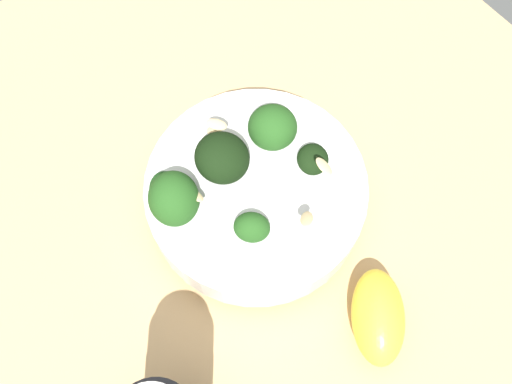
{
  "coord_description": "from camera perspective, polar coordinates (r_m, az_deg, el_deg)",
  "views": [
    {
      "loc": [
        -18.47,
        13.92,
        52.59
      ],
      "look_at": [
        -2.99,
        1.15,
        4.0
      ],
      "focal_mm": 42.73,
      "sensor_mm": 36.0,
      "label": 1
    }
  ],
  "objects": [
    {
      "name": "ground_plane",
      "position": [
        0.59,
        -0.99,
        0.67
      ],
      "size": [
        65.76,
        65.76,
        3.15
      ],
      "primitive_type": "cube",
      "color": "tan"
    },
    {
      "name": "bowl_of_broccoli",
      "position": [
        0.53,
        -0.37,
        0.1
      ],
      "size": [
        18.99,
        18.99,
        10.03
      ],
      "color": "white",
      "rests_on": "ground_plane"
    },
    {
      "name": "lemon_wedge",
      "position": [
        0.52,
        11.1,
        -11.59
      ],
      "size": [
        9.0,
        8.56,
        4.33
      ],
      "primitive_type": "ellipsoid",
      "rotation": [
        0.0,
        0.0,
        2.44
      ],
      "color": "yellow",
      "rests_on": "ground_plane"
    }
  ]
}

